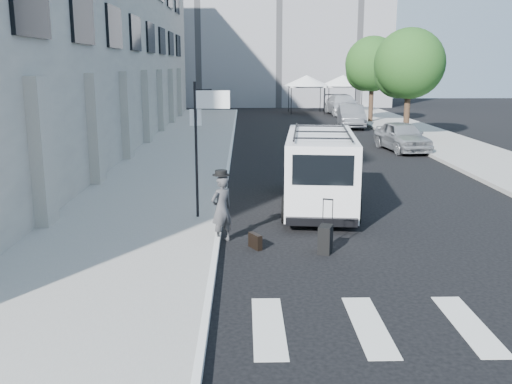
{
  "coord_description": "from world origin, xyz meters",
  "views": [
    {
      "loc": [
        -1.38,
        -11.33,
        4.05
      ],
      "look_at": [
        -1.11,
        0.99,
        1.3
      ],
      "focal_mm": 40.0,
      "sensor_mm": 36.0,
      "label": 1
    }
  ],
  "objects_px": {
    "suitcase": "(325,239)",
    "briefcase": "(255,241)",
    "parked_car_a": "(402,136)",
    "parked_car_c": "(343,105)",
    "businessman": "(222,209)",
    "cargo_van": "(320,169)",
    "parked_car_b": "(351,116)"
  },
  "relations": [
    {
      "from": "suitcase",
      "to": "briefcase",
      "type": "bearing_deg",
      "value": -172.94
    },
    {
      "from": "parked_car_a",
      "to": "parked_car_c",
      "type": "relative_size",
      "value": 0.73
    },
    {
      "from": "businessman",
      "to": "cargo_van",
      "type": "bearing_deg",
      "value": -169.83
    },
    {
      "from": "businessman",
      "to": "briefcase",
      "type": "relative_size",
      "value": 3.6
    },
    {
      "from": "businessman",
      "to": "parked_car_a",
      "type": "distance_m",
      "value": 16.46
    },
    {
      "from": "businessman",
      "to": "suitcase",
      "type": "height_order",
      "value": "businessman"
    },
    {
      "from": "businessman",
      "to": "parked_car_c",
      "type": "xyz_separation_m",
      "value": [
        8.7,
        34.47,
        0.03
      ]
    },
    {
      "from": "parked_car_a",
      "to": "briefcase",
      "type": "bearing_deg",
      "value": -123.65
    },
    {
      "from": "businessman",
      "to": "parked_car_a",
      "type": "height_order",
      "value": "businessman"
    },
    {
      "from": "businessman",
      "to": "briefcase",
      "type": "distance_m",
      "value": 1.11
    },
    {
      "from": "suitcase",
      "to": "parked_car_b",
      "type": "distance_m",
      "value": 26.15
    },
    {
      "from": "parked_car_a",
      "to": "parked_car_b",
      "type": "height_order",
      "value": "parked_car_b"
    },
    {
      "from": "businessman",
      "to": "parked_car_b",
      "type": "distance_m",
      "value": 25.91
    },
    {
      "from": "parked_car_a",
      "to": "parked_car_c",
      "type": "distance_m",
      "value": 20.17
    },
    {
      "from": "parked_car_c",
      "to": "parked_car_b",
      "type": "bearing_deg",
      "value": -99.03
    },
    {
      "from": "businessman",
      "to": "cargo_van",
      "type": "xyz_separation_m",
      "value": [
        2.72,
        3.35,
        0.33
      ]
    },
    {
      "from": "briefcase",
      "to": "parked_car_a",
      "type": "relative_size",
      "value": 0.11
    },
    {
      "from": "cargo_van",
      "to": "parked_car_a",
      "type": "relative_size",
      "value": 1.4
    },
    {
      "from": "briefcase",
      "to": "cargo_van",
      "type": "xyz_separation_m",
      "value": [
        1.95,
        3.86,
        0.95
      ]
    },
    {
      "from": "cargo_van",
      "to": "parked_car_c",
      "type": "height_order",
      "value": "cargo_van"
    },
    {
      "from": "businessman",
      "to": "suitcase",
      "type": "relative_size",
      "value": 1.34
    },
    {
      "from": "parked_car_b",
      "to": "businessman",
      "type": "bearing_deg",
      "value": -102.08
    },
    {
      "from": "businessman",
      "to": "suitcase",
      "type": "distance_m",
      "value": 2.5
    },
    {
      "from": "businessman",
      "to": "parked_car_b",
      "type": "relative_size",
      "value": 0.36
    },
    {
      "from": "parked_car_c",
      "to": "businessman",
      "type": "bearing_deg",
      "value": -106.82
    },
    {
      "from": "briefcase",
      "to": "cargo_van",
      "type": "relative_size",
      "value": 0.08
    },
    {
      "from": "cargo_van",
      "to": "parked_car_c",
      "type": "xyz_separation_m",
      "value": [
        5.98,
        31.11,
        -0.3
      ]
    },
    {
      "from": "parked_car_a",
      "to": "suitcase",
      "type": "bearing_deg",
      "value": -118.25
    },
    {
      "from": "cargo_van",
      "to": "businessman",
      "type": "bearing_deg",
      "value": -122.79
    },
    {
      "from": "cargo_van",
      "to": "parked_car_a",
      "type": "distance_m",
      "value": 12.22
    },
    {
      "from": "suitcase",
      "to": "parked_car_a",
      "type": "distance_m",
      "value": 16.23
    },
    {
      "from": "parked_car_b",
      "to": "parked_car_c",
      "type": "distance_m",
      "value": 9.77
    }
  ]
}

